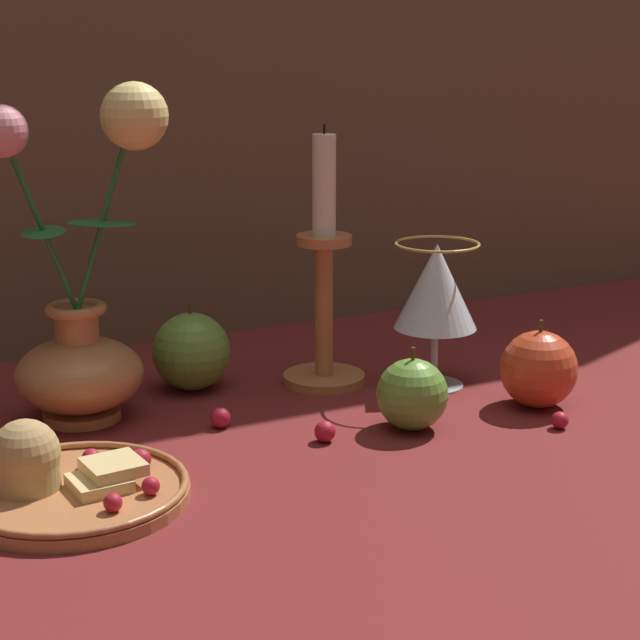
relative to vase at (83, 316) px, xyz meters
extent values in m
plane|color=maroon|center=(0.18, -0.09, -0.10)|extent=(2.40, 2.40, 0.00)
cylinder|color=#B77042|center=(-0.01, 0.00, -0.10)|extent=(0.08, 0.08, 0.01)
ellipsoid|color=#B77042|center=(-0.01, 0.00, -0.06)|extent=(0.12, 0.12, 0.07)
cylinder|color=#B77042|center=(-0.01, 0.00, -0.01)|extent=(0.04, 0.04, 0.04)
torus|color=#B77042|center=(-0.01, 0.00, 0.01)|extent=(0.06, 0.06, 0.01)
cylinder|color=#23662D|center=(-0.04, 0.00, 0.09)|extent=(0.06, 0.01, 0.17)
ellipsoid|color=#23662D|center=(-0.03, 0.00, 0.08)|extent=(0.06, 0.08, 0.00)
sphere|color=pink|center=(-0.06, 0.00, 0.18)|extent=(0.05, 0.05, 0.05)
cylinder|color=#23662D|center=(0.03, 0.00, 0.10)|extent=(0.07, 0.01, 0.18)
ellipsoid|color=#23662D|center=(0.02, 0.00, 0.09)|extent=(0.08, 0.08, 0.00)
sphere|color=#EFD67A|center=(0.06, -0.01, 0.19)|extent=(0.06, 0.06, 0.06)
cylinder|color=#B77042|center=(-0.06, -0.18, -0.10)|extent=(0.19, 0.19, 0.01)
torus|color=#B77042|center=(-0.06, -0.18, -0.09)|extent=(0.19, 0.19, 0.01)
cylinder|color=tan|center=(-0.10, -0.16, -0.08)|extent=(0.05, 0.05, 0.03)
sphere|color=tan|center=(-0.10, -0.16, -0.06)|extent=(0.06, 0.06, 0.06)
cube|color=#DBBC7A|center=(-0.04, -0.19, -0.09)|extent=(0.05, 0.05, 0.01)
cube|color=#DBBC7A|center=(-0.03, -0.19, -0.08)|extent=(0.05, 0.05, 0.01)
sphere|color=#AD192D|center=(-0.05, -0.24, -0.09)|extent=(0.01, 0.01, 0.01)
sphere|color=#AD192D|center=(-0.01, -0.22, -0.09)|extent=(0.01, 0.01, 0.01)
sphere|color=#AD192D|center=(-0.02, -0.19, -0.09)|extent=(0.02, 0.02, 0.02)
sphere|color=#AD192D|center=(0.00, -0.17, -0.09)|extent=(0.02, 0.02, 0.02)
sphere|color=#AD192D|center=(-0.04, -0.15, -0.09)|extent=(0.02, 0.02, 0.02)
cylinder|color=silver|center=(0.36, -0.07, -0.10)|extent=(0.06, 0.06, 0.00)
cylinder|color=silver|center=(0.36, -0.07, -0.07)|extent=(0.01, 0.01, 0.06)
cone|color=silver|center=(0.36, -0.07, 0.01)|extent=(0.09, 0.09, 0.09)
cone|color=#E5CC66|center=(0.36, -0.07, -0.01)|extent=(0.08, 0.08, 0.06)
torus|color=gold|center=(0.36, -0.07, 0.05)|extent=(0.09, 0.09, 0.00)
cylinder|color=#B77042|center=(0.26, -0.01, -0.10)|extent=(0.09, 0.09, 0.01)
cylinder|color=#B77042|center=(0.26, -0.01, -0.02)|extent=(0.02, 0.02, 0.14)
cylinder|color=#B77042|center=(0.26, -0.01, 0.05)|extent=(0.06, 0.06, 0.01)
cylinder|color=silver|center=(0.26, -0.01, 0.11)|extent=(0.02, 0.02, 0.10)
cylinder|color=black|center=(0.26, -0.01, 0.17)|extent=(0.00, 0.00, 0.01)
sphere|color=#669938|center=(0.12, 0.04, -0.06)|extent=(0.08, 0.08, 0.08)
cylinder|color=#4C3319|center=(0.12, 0.04, -0.02)|extent=(0.00, 0.00, 0.01)
sphere|color=#669938|center=(0.27, -0.17, -0.07)|extent=(0.07, 0.07, 0.07)
cylinder|color=#4C3319|center=(0.27, -0.17, -0.03)|extent=(0.00, 0.00, 0.01)
sphere|color=#D14223|center=(0.41, -0.17, -0.07)|extent=(0.08, 0.08, 0.08)
cylinder|color=#4C3319|center=(0.41, -0.17, -0.02)|extent=(0.00, 0.00, 0.01)
sphere|color=#AD192D|center=(0.39, -0.23, -0.10)|extent=(0.02, 0.02, 0.02)
sphere|color=#AD192D|center=(0.10, -0.08, -0.09)|extent=(0.02, 0.02, 0.02)
sphere|color=#AD192D|center=(0.17, -0.16, -0.09)|extent=(0.02, 0.02, 0.02)
camera|label=1|loc=(-0.25, -0.98, 0.26)|focal=60.00mm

